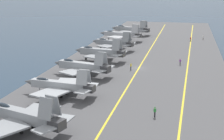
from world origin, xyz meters
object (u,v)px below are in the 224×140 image
object	(u,v)px
parked_jet_third	(60,85)
parked_jet_sixth	(113,43)
parked_jet_fifth	(100,52)
crew_yellow_vest	(131,66)
parked_jet_eighth	(130,29)
parked_jet_second	(22,116)
parked_jet_fourth	(82,66)
crew_green_vest	(155,111)
crew_red_vest	(191,39)
parked_jet_seventh	(121,34)
crew_purple_vest	(180,61)
crew_white_vest	(203,37)

from	to	relation	value
parked_jet_third	parked_jet_sixth	world-z (taller)	parked_jet_sixth
parked_jet_fifth	crew_yellow_vest	xyz separation A→B (m)	(-8.19, -10.23, -1.65)
parked_jet_sixth	parked_jet_eighth	size ratio (longest dim) A/B	0.88
parked_jet_second	parked_jet_fourth	xyz separation A→B (m)	(31.66, 0.62, 0.06)
crew_green_vest	crew_red_vest	bearing A→B (deg)	-4.22
parked_jet_fifth	parked_jet_seventh	size ratio (longest dim) A/B	0.88
parked_jet_seventh	crew_yellow_vest	distance (m)	44.91
crew_purple_vest	crew_white_vest	bearing A→B (deg)	-9.61
parked_jet_fifth	parked_jet_fourth	bearing A→B (deg)	179.05
parked_jet_third	parked_jet_seventh	distance (m)	66.86
parked_jet_second	crew_white_vest	size ratio (longest dim) A/B	9.22
parked_jet_seventh	parked_jet_fourth	bearing A→B (deg)	-179.40
crew_yellow_vest	crew_white_vest	bearing A→B (deg)	-20.39
crew_purple_vest	crew_white_vest	distance (m)	44.98
parked_jet_sixth	crew_yellow_vest	xyz separation A→B (m)	(-24.85, -10.19, -1.44)
parked_jet_sixth	crew_red_vest	size ratio (longest dim) A/B	8.78
parked_jet_third	crew_green_vest	xyz separation A→B (m)	(-6.87, -19.29, -1.19)
crew_purple_vest	parked_jet_fifth	bearing A→B (deg)	90.67
parked_jet_fourth	crew_green_vest	size ratio (longest dim) A/B	8.66
parked_jet_seventh	parked_jet_sixth	bearing A→B (deg)	-177.38
parked_jet_fourth	crew_red_vest	distance (m)	61.62
parked_jet_fourth	crew_green_vest	xyz separation A→B (m)	(-22.05, -19.59, -1.42)
parked_jet_seventh	crew_purple_vest	distance (m)	42.04
parked_jet_eighth	crew_red_vest	bearing A→B (deg)	-114.75
parked_jet_third	parked_jet_eighth	world-z (taller)	parked_jet_eighth
parked_jet_fifth	crew_yellow_vest	distance (m)	13.21
parked_jet_fourth	parked_jet_fifth	world-z (taller)	parked_jet_fifth
parked_jet_third	parked_jet_eighth	size ratio (longest dim) A/B	0.88
parked_jet_fifth	parked_jet_seventh	distance (m)	35.32
parked_jet_second	parked_jet_sixth	xyz separation A→B (m)	(64.67, 0.31, 0.08)
parked_jet_seventh	crew_red_vest	xyz separation A→B (m)	(4.47, -25.91, -1.55)
crew_red_vest	crew_white_vest	bearing A→B (deg)	-44.57
parked_jet_fourth	parked_jet_sixth	distance (m)	33.01
parked_jet_eighth	crew_green_vest	distance (m)	91.78
parked_jet_fourth	crew_purple_vest	xyz separation A→B (m)	(16.61, -22.62, -1.45)
crew_yellow_vest	parked_jet_fifth	bearing A→B (deg)	51.29
parked_jet_sixth	crew_red_vest	xyz separation A→B (m)	(23.13, -25.06, -1.47)
parked_jet_seventh	crew_white_vest	bearing A→B (deg)	-73.13
parked_jet_sixth	crew_purple_vest	distance (m)	27.73
parked_jet_third	parked_jet_fourth	distance (m)	15.19
crew_green_vest	crew_red_vest	xyz separation A→B (m)	(78.19, -5.78, -0.02)
crew_white_vest	parked_jet_sixth	bearing A→B (deg)	133.16
parked_jet_sixth	crew_green_vest	world-z (taller)	parked_jet_sixth
parked_jet_sixth	crew_white_vest	distance (m)	40.91
parked_jet_fourth	crew_purple_vest	distance (m)	28.10
parked_jet_fourth	parked_jet_eighth	distance (m)	67.68
parked_jet_third	crew_white_vest	xyz separation A→B (m)	(76.15, -29.83, -1.22)
parked_jet_sixth	parked_jet_seventh	world-z (taller)	parked_jet_seventh
parked_jet_fifth	crew_red_vest	world-z (taller)	parked_jet_fifth
parked_jet_seventh	crew_red_vest	bearing A→B (deg)	-80.22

